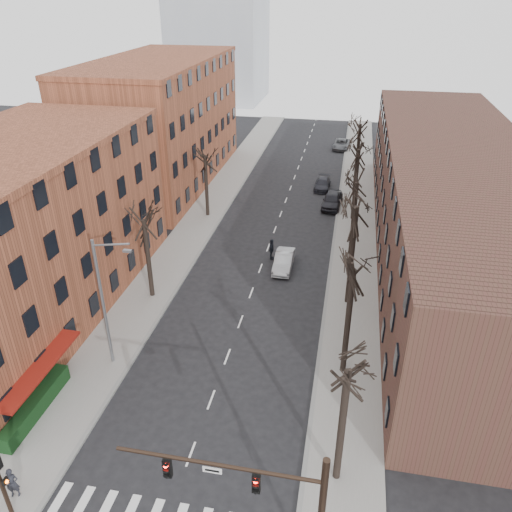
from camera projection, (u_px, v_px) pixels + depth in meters
The scene contains 24 objects.
sidewalk_left at pixel (207, 211), 54.34m from camera, with size 4.00×90.00×0.15m, color gray.
sidewalk_right at pixel (356, 223), 51.64m from camera, with size 4.00×90.00×0.15m, color gray.
building_left_near at pixel (18, 236), 35.60m from camera, with size 12.00×26.00×12.00m, color brown.
building_left_far at pixel (161, 124), 60.13m from camera, with size 12.00×28.00×14.00m, color brown.
building_right at pixel (453, 203), 43.63m from camera, with size 12.00×50.00×10.00m, color #452720.
awning_left at pixel (49, 402), 29.60m from camera, with size 1.20×7.00×0.15m, color maroon.
hedge at pixel (36, 406), 28.44m from camera, with size 0.80×6.00×1.00m, color #133616.
tree_right_a at pixel (336, 478), 25.02m from camera, with size 5.20×5.20×10.00m, color black, non-canonical shape.
tree_right_b at pixel (342, 371), 31.92m from camera, with size 5.20×5.20×10.80m, color black, non-canonical shape.
tree_right_c at pixel (347, 303), 38.81m from camera, with size 5.20×5.20×11.60m, color black, non-canonical shape.
tree_right_d at pixel (350, 255), 45.71m from camera, with size 5.20×5.20×10.00m, color black, non-canonical shape.
tree_right_e at pixel (352, 220), 52.61m from camera, with size 5.20×5.20×10.80m, color black, non-canonical shape.
tree_right_f at pixel (354, 192), 59.51m from camera, with size 5.20×5.20×11.60m, color black, non-canonical shape.
tree_left_a at pixel (153, 296), 39.65m from camera, with size 5.20×5.20×9.50m, color black, non-canonical shape.
tree_left_b at pixel (208, 216), 53.44m from camera, with size 5.20×5.20×9.50m, color black, non-canonical shape.
signal_mast_arm at pixel (281, 504), 18.97m from camera, with size 8.14×0.30×7.20m.
signal_pole_left at pixel (1, 479), 21.95m from camera, with size 0.47×0.44×4.40m.
streetlight at pixel (105, 299), 30.26m from camera, with size 2.45×0.22×9.03m.
silver_sedan at pixel (284, 261), 43.23m from camera, with size 1.51×4.33×1.43m, color #AAADB1.
parked_car_near at pixel (332, 200), 55.19m from camera, with size 1.97×4.91×1.67m, color black.
parked_car_mid at pixel (322, 184), 60.29m from camera, with size 1.73×4.25×1.23m, color black.
parked_car_far at pixel (341, 144), 75.16m from camera, with size 2.25×4.89×1.36m, color #54565B.
pedestrian_a at pixel (12, 483), 23.62m from camera, with size 0.62×0.41×1.70m, color #202229.
pedestrian_crossing at pixel (272, 249), 44.57m from camera, with size 1.15×0.48×1.97m, color black.
Camera 1 is at (6.85, -13.11, 21.75)m, focal length 35.00 mm.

